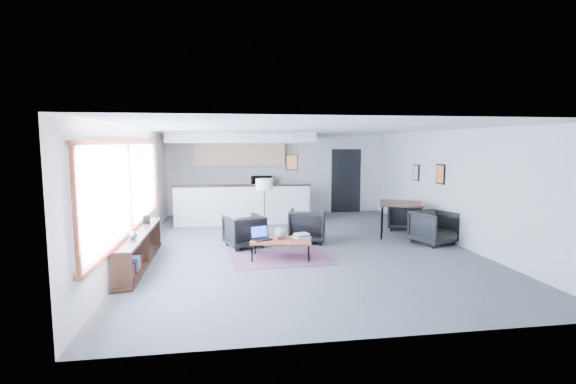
{
  "coord_description": "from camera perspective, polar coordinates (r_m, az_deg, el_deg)",
  "views": [
    {
      "loc": [
        -1.7,
        -8.98,
        2.3
      ],
      "look_at": [
        -0.26,
        0.4,
        1.18
      ],
      "focal_mm": 26.0,
      "sensor_mm": 36.0,
      "label": 1
    }
  ],
  "objects": [
    {
      "name": "room",
      "position": [
        9.19,
        2.0,
        0.48
      ],
      "size": [
        7.02,
        9.02,
        2.62
      ],
      "color": "#4B4B4E",
      "rests_on": "ground"
    },
    {
      "name": "window",
      "position": [
        8.31,
        -20.9,
        0.45
      ],
      "size": [
        0.1,
        5.95,
        1.66
      ],
      "color": "#8CBFFF",
      "rests_on": "room"
    },
    {
      "name": "console",
      "position": [
        8.33,
        -19.69,
        -7.38
      ],
      "size": [
        0.35,
        3.0,
        0.8
      ],
      "color": "black",
      "rests_on": "floor"
    },
    {
      "name": "kitchenette",
      "position": [
        12.73,
        -6.43,
        2.52
      ],
      "size": [
        4.2,
        1.96,
        2.6
      ],
      "color": "white",
      "rests_on": "floor"
    },
    {
      "name": "doorway",
      "position": [
        14.04,
        7.89,
        1.65
      ],
      "size": [
        1.1,
        0.12,
        2.15
      ],
      "color": "black",
      "rests_on": "room"
    },
    {
      "name": "track_light",
      "position": [
        11.24,
        -3.06,
        7.87
      ],
      "size": [
        1.6,
        0.07,
        0.15
      ],
      "color": "silver",
      "rests_on": "room"
    },
    {
      "name": "wall_art_lower",
      "position": [
        10.73,
        20.12,
        2.31
      ],
      "size": [
        0.03,
        0.38,
        0.48
      ],
      "color": "black",
      "rests_on": "room"
    },
    {
      "name": "wall_art_upper",
      "position": [
        11.89,
        17.1,
        2.57
      ],
      "size": [
        0.03,
        0.34,
        0.44
      ],
      "color": "black",
      "rests_on": "room"
    },
    {
      "name": "kilim_rug",
      "position": [
        8.44,
        -0.96,
        -9.04
      ],
      "size": [
        2.02,
        1.44,
        0.01
      ],
      "rotation": [
        0.0,
        0.0,
        0.06
      ],
      "color": "#532C41",
      "rests_on": "floor"
    },
    {
      "name": "coffee_table",
      "position": [
        8.35,
        -0.96,
        -6.71
      ],
      "size": [
        1.29,
        0.84,
        0.39
      ],
      "rotation": [
        0.0,
        0.0,
        -0.18
      ],
      "color": "maroon",
      "rests_on": "floor"
    },
    {
      "name": "laptop",
      "position": [
        8.37,
        -3.8,
        -5.95
      ],
      "size": [
        0.45,
        0.41,
        0.26
      ],
      "rotation": [
        0.0,
        0.0,
        0.36
      ],
      "color": "black",
      "rests_on": "coffee_table"
    },
    {
      "name": "ceramic_pot",
      "position": [
        8.35,
        -1.02,
        -5.62
      ],
      "size": [
        0.25,
        0.25,
        0.25
      ],
      "rotation": [
        0.0,
        0.0,
        -0.35
      ],
      "color": "gray",
      "rests_on": "coffee_table"
    },
    {
      "name": "book_stack",
      "position": [
        8.47,
        1.86,
        -6.0
      ],
      "size": [
        0.38,
        0.34,
        0.1
      ],
      "rotation": [
        0.0,
        0.0,
        0.33
      ],
      "color": "silver",
      "rests_on": "coffee_table"
    },
    {
      "name": "coaster",
      "position": [
        8.11,
        -0.09,
        -6.88
      ],
      "size": [
        0.14,
        0.14,
        0.01
      ],
      "rotation": [
        0.0,
        0.0,
        0.36
      ],
      "color": "#E5590C",
      "rests_on": "coffee_table"
    },
    {
      "name": "armchair_left",
      "position": [
        9.32,
        -6.02,
        -5.1
      ],
      "size": [
        0.97,
        0.94,
        0.79
      ],
      "primitive_type": "imported",
      "rotation": [
        0.0,
        0.0,
        3.49
      ],
      "color": "black",
      "rests_on": "floor"
    },
    {
      "name": "armchair_right",
      "position": [
        9.74,
        2.64,
        -4.41
      ],
      "size": [
        0.99,
        0.95,
        0.84
      ],
      "primitive_type": "imported",
      "rotation": [
        0.0,
        0.0,
        2.87
      ],
      "color": "black",
      "rests_on": "floor"
    },
    {
      "name": "floor_lamp",
      "position": [
        10.16,
        -3.26,
        0.77
      ],
      "size": [
        0.55,
        0.55,
        1.44
      ],
      "rotation": [
        0.0,
        0.0,
        -0.42
      ],
      "color": "black",
      "rests_on": "floor"
    },
    {
      "name": "dining_table",
      "position": [
        10.6,
        15.19,
        -1.82
      ],
      "size": [
        1.3,
        1.3,
        0.84
      ],
      "rotation": [
        0.0,
        0.0,
        -0.39
      ],
      "color": "black",
      "rests_on": "floor"
    },
    {
      "name": "dining_chair_near",
      "position": [
        10.1,
        19.27,
        -4.75
      ],
      "size": [
        0.88,
        0.86,
        0.71
      ],
      "primitive_type": "imported",
      "rotation": [
        0.0,
        0.0,
        0.38
      ],
      "color": "black",
      "rests_on": "floor"
    },
    {
      "name": "dining_chair_far",
      "position": [
        11.56,
        15.44,
        -3.23
      ],
      "size": [
        0.86,
        0.84,
        0.7
      ],
      "primitive_type": "imported",
      "rotation": [
        0.0,
        0.0,
        2.78
      ],
      "color": "black",
      "rests_on": "floor"
    },
    {
      "name": "microwave",
      "position": [
        13.23,
        -3.65,
        1.64
      ],
      "size": [
        0.64,
        0.42,
        0.4
      ],
      "primitive_type": "imported",
      "rotation": [
        0.0,
        0.0,
        0.16
      ],
      "color": "black",
      "rests_on": "kitchenette"
    }
  ]
}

